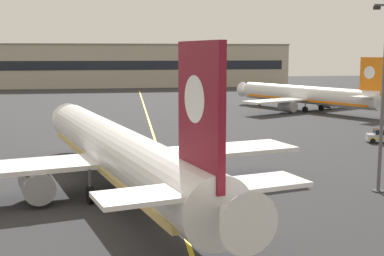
% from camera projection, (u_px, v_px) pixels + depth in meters
% --- Properties ---
extents(ground_plane, '(400.00, 400.00, 0.00)m').
position_uv_depth(ground_plane, '(204.00, 231.00, 32.59)').
color(ground_plane, '#2D2D30').
extents(taxiway_centreline, '(7.64, 179.86, 0.01)m').
position_uv_depth(taxiway_centreline, '(157.00, 146.00, 61.88)').
color(taxiway_centreline, yellow).
rests_on(taxiway_centreline, ground).
extents(airliner_foreground, '(32.19, 40.92, 11.65)m').
position_uv_depth(airliner_foreground, '(117.00, 152.00, 40.78)').
color(airliner_foreground, white).
rests_on(airliner_foreground, ground).
extents(airliner_background, '(26.95, 33.68, 10.23)m').
position_uv_depth(airliner_background, '(307.00, 95.00, 98.50)').
color(airliner_background, white).
rests_on(airliner_background, ground).
extents(apron_lamp_post, '(2.24, 0.90, 14.79)m').
position_uv_depth(apron_lamp_post, '(383.00, 96.00, 40.74)').
color(apron_lamp_post, '#515156').
rests_on(apron_lamp_post, ground).
extents(service_car_second, '(4.54, 2.96, 1.79)m').
position_uv_depth(service_car_second, '(384.00, 136.00, 64.35)').
color(service_car_second, '#B7B7BC').
rests_on(service_car_second, ground).
extents(terminal_building, '(116.47, 12.40, 13.63)m').
position_uv_depth(terminal_building, '(106.00, 66.00, 164.74)').
color(terminal_building, '#B2A893').
rests_on(terminal_building, ground).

